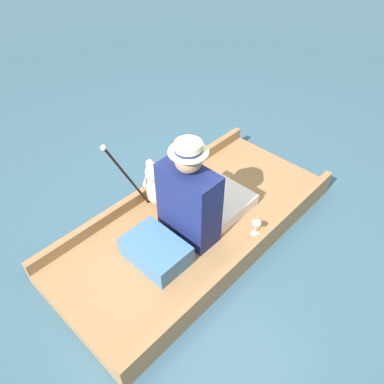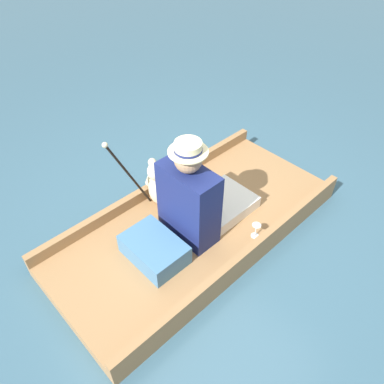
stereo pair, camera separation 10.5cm
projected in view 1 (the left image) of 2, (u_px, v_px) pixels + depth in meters
ground_plane at (196, 232)px, 3.22m from camera, size 16.00×16.00×0.00m
punt_boat at (196, 226)px, 3.17m from camera, size 1.13×2.48×0.23m
seat_cushion at (156, 251)px, 2.80m from camera, size 0.48×0.33×0.17m
seated_person at (197, 199)px, 2.89m from camera, size 0.48×0.79×0.88m
teddy_bear at (156, 185)px, 3.16m from camera, size 0.32×0.19×0.45m
wine_glass at (256, 225)px, 2.97m from camera, size 0.07×0.07×0.13m
walking_cane at (124, 173)px, 2.89m from camera, size 0.04×0.37×0.79m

